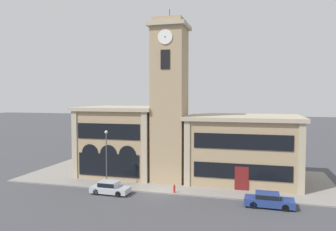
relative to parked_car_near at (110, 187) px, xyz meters
The scene contains 9 objects.
ground_plane 5.13m from the parked_car_near, 15.32° to the left, with size 300.00×300.00×0.00m, color #424247.
sidewalk_kerb 10.13m from the parked_car_near, 60.99° to the left, with size 38.43×14.99×0.15m.
clock_tower 12.30m from the parked_car_near, 53.29° to the left, with size 4.56×4.56×20.86m.
town_hall_left_wing 10.46m from the parked_car_near, 103.73° to the left, with size 10.65×10.39×9.08m.
town_hall_right_wing 16.92m from the parked_car_near, 34.77° to the left, with size 13.68×10.39×8.11m.
parked_car_near is the anchor object (origin of this frame).
parked_car_mid 16.30m from the parked_car_near, ahead, with size 4.60×1.94×1.36m.
street_lamp 4.24m from the parked_car_near, 124.17° to the left, with size 0.36×0.36×6.47m.
fire_hydrant 6.92m from the parked_car_near, 14.41° to the left, with size 0.22×0.22×0.87m.
Camera 1 is at (10.06, -33.15, 10.41)m, focal length 35.00 mm.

